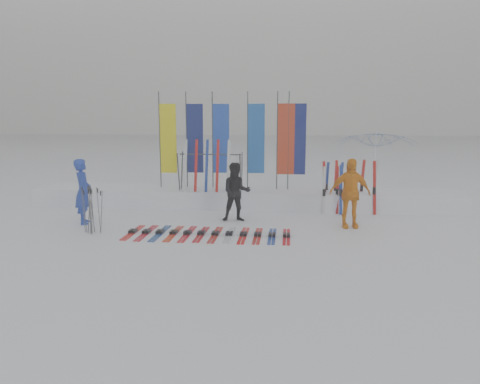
# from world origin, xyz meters

# --- Properties ---
(ground) EXTENTS (120.00, 120.00, 0.00)m
(ground) POSITION_xyz_m (0.00, 0.00, 0.00)
(ground) COLOR white
(ground) RESTS_ON ground
(snow_bank) EXTENTS (14.00, 1.60, 0.60)m
(snow_bank) POSITION_xyz_m (0.00, 4.60, 0.30)
(snow_bank) COLOR white
(snow_bank) RESTS_ON ground
(person_blue) EXTENTS (0.65, 0.78, 1.84)m
(person_blue) POSITION_xyz_m (-4.24, 1.72, 0.92)
(person_blue) COLOR #1C36A7
(person_blue) RESTS_ON ground
(person_black) EXTENTS (0.93, 0.78, 1.70)m
(person_black) POSITION_xyz_m (-0.00, 2.48, 0.85)
(person_black) COLOR black
(person_black) RESTS_ON ground
(person_yellow) EXTENTS (1.16, 0.59, 1.89)m
(person_yellow) POSITION_xyz_m (3.15, 2.05, 0.95)
(person_yellow) COLOR orange
(person_yellow) RESTS_ON ground
(tent_canopy) EXTENTS (3.60, 3.63, 2.57)m
(tent_canopy) POSITION_xyz_m (4.35, 5.32, 1.28)
(tent_canopy) COLOR white
(tent_canopy) RESTS_ON ground
(ski_row) EXTENTS (4.16, 1.69, 0.07)m
(ski_row) POSITION_xyz_m (-0.54, 0.83, 0.03)
(ski_row) COLOR red
(ski_row) RESTS_ON ground
(pole_cluster) EXTENTS (0.70, 0.33, 1.26)m
(pole_cluster) POSITION_xyz_m (-3.59, 0.72, 0.60)
(pole_cluster) COLOR #595B60
(pole_cluster) RESTS_ON ground
(feather_flags) EXTENTS (4.88, 0.25, 3.20)m
(feather_flags) POSITION_xyz_m (-0.28, 4.83, 2.24)
(feather_flags) COLOR #383A3F
(feather_flags) RESTS_ON ground
(ski_rack) EXTENTS (2.04, 0.80, 1.23)m
(ski_rack) POSITION_xyz_m (-1.04, 4.20, 1.38)
(ski_rack) COLOR #383A3F
(ski_rack) RESTS_ON ground
(upright_skis) EXTENTS (1.62, 1.12, 1.69)m
(upright_skis) POSITION_xyz_m (3.24, 4.17, 0.79)
(upright_skis) COLOR red
(upright_skis) RESTS_ON ground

